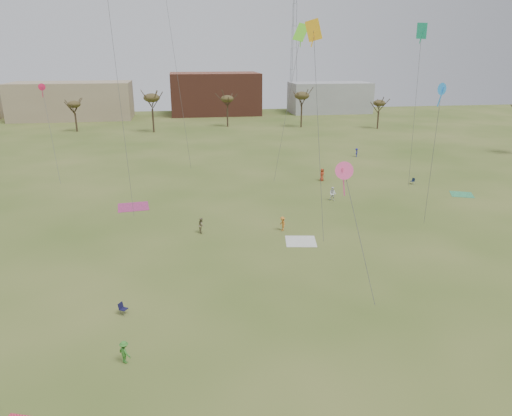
{
  "coord_description": "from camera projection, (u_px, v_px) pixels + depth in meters",
  "views": [
    {
      "loc": [
        -6.11,
        -25.87,
        18.21
      ],
      "look_at": [
        0.0,
        12.0,
        5.5
      ],
      "focal_mm": 33.41,
      "sensor_mm": 36.0,
      "label": 1
    }
  ],
  "objects": [
    {
      "name": "flyer_far_c",
      "position": [
        356.0,
        152.0,
        85.7
      ],
      "size": [
        1.0,
        1.14,
        1.53
      ],
      "primitive_type": "imported",
      "rotation": [
        0.0,
        0.0,
        4.17
      ],
      "color": "navy",
      "rests_on": "ground"
    },
    {
      "name": "radio_tower",
      "position": [
        294.0,
        47.0,
        146.53
      ],
      "size": [
        1.51,
        1.72,
        41.0
      ],
      "color": "#9EA3A8",
      "rests_on": "ground"
    },
    {
      "name": "blanket_cream",
      "position": [
        301.0,
        241.0,
        47.76
      ],
      "size": [
        3.47,
        3.47,
        0.03
      ],
      "primitive_type": "cube",
      "rotation": [
        0.0,
        0.0,
        1.4
      ],
      "color": "silver",
      "rests_on": "ground"
    },
    {
      "name": "kites_aloft",
      "position": [
        170.0,
        4.0,
        49.34
      ],
      "size": [
        74.17,
        51.05,
        27.33
      ],
      "color": "red",
      "rests_on": "ground"
    },
    {
      "name": "ground",
      "position": [
        285.0,
        346.0,
        30.9
      ],
      "size": [
        260.0,
        260.0,
        0.0
      ],
      "primitive_type": "plane",
      "color": "#395319",
      "rests_on": "ground"
    },
    {
      "name": "camp_chair_right",
      "position": [
        412.0,
        182.0,
        68.23
      ],
      "size": [
        0.68,
        0.66,
        0.87
      ],
      "rotation": [
        0.0,
        0.0,
        5.07
      ],
      "color": "#131D34",
      "rests_on": "ground"
    },
    {
      "name": "tree_line",
      "position": [
        193.0,
        105.0,
        102.38
      ],
      "size": [
        117.44,
        49.32,
        8.91
      ],
      "color": "#3A2B1E",
      "rests_on": "ground"
    },
    {
      "name": "flyer_near_center",
      "position": [
        124.0,
        352.0,
        29.01
      ],
      "size": [
        1.06,
        1.07,
        1.48
      ],
      "primitive_type": "imported",
      "rotation": [
        0.0,
        0.0,
        2.34
      ],
      "color": "#377D29",
      "rests_on": "ground"
    },
    {
      "name": "spectator_fore_b",
      "position": [
        202.0,
        225.0,
        49.81
      ],
      "size": [
        0.69,
        0.85,
        1.64
      ],
      "primitive_type": "imported",
      "rotation": [
        0.0,
        0.0,
        1.48
      ],
      "color": "#807552",
      "rests_on": "ground"
    },
    {
      "name": "blanket_plum",
      "position": [
        133.0,
        207.0,
        58.32
      ],
      "size": [
        4.04,
        4.04,
        0.03
      ],
      "primitive_type": "cube",
      "rotation": [
        0.0,
        0.0,
        1.68
      ],
      "color": "#A33268",
      "rests_on": "ground"
    },
    {
      "name": "flyer_mid_b",
      "position": [
        282.0,
        224.0,
        50.47
      ],
      "size": [
        0.74,
        1.08,
        1.54
      ],
      "primitive_type": "imported",
      "rotation": [
        0.0,
        0.0,
        4.89
      ],
      "color": "orange",
      "rests_on": "ground"
    },
    {
      "name": "building_tan",
      "position": [
        72.0,
        101.0,
        131.8
      ],
      "size": [
        32.0,
        14.0,
        10.0
      ],
      "primitive_type": "cube",
      "color": "#937F60",
      "rests_on": "ground"
    },
    {
      "name": "spectator_mid_e",
      "position": [
        333.0,
        194.0,
        60.53
      ],
      "size": [
        1.08,
        1.01,
        1.76
      ],
      "primitive_type": "imported",
      "rotation": [
        0.0,
        0.0,
        5.75
      ],
      "color": "white",
      "rests_on": "ground"
    },
    {
      "name": "building_brick",
      "position": [
        215.0,
        94.0,
        142.22
      ],
      "size": [
        26.0,
        16.0,
        12.0
      ],
      "primitive_type": "cube",
      "color": "brown",
      "rests_on": "ground"
    },
    {
      "name": "flyer_far_b",
      "position": [
        322.0,
        175.0,
        69.79
      ],
      "size": [
        1.06,
        1.01,
        1.82
      ],
      "primitive_type": "imported",
      "rotation": [
        0.0,
        0.0,
        0.68
      ],
      "color": "#A8371C",
      "rests_on": "ground"
    },
    {
      "name": "building_grey",
      "position": [
        329.0,
        98.0,
        146.11
      ],
      "size": [
        24.0,
        12.0,
        9.0
      ],
      "primitive_type": "cube",
      "color": "gray",
      "rests_on": "ground"
    },
    {
      "name": "camp_chair_left",
      "position": [
        123.0,
        311.0,
        34.51
      ],
      "size": [
        0.73,
        0.71,
        0.87
      ],
      "rotation": [
        0.0,
        0.0,
        1.02
      ],
      "color": "#131233",
      "rests_on": "ground"
    },
    {
      "name": "blanket_olive",
      "position": [
        462.0,
        195.0,
        63.32
      ],
      "size": [
        3.66,
        3.66,
        0.03
      ],
      "primitive_type": "cube",
      "rotation": [
        0.0,
        0.0,
        2.74
      ],
      "color": "#36965E",
      "rests_on": "ground"
    }
  ]
}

